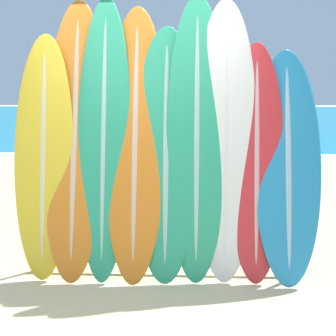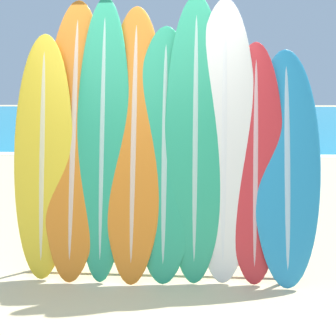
% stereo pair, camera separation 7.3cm
% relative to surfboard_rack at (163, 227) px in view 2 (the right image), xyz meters
% --- Properties ---
extents(ground_plane, '(160.00, 160.00, 0.00)m').
position_rel_surfboard_rack_xyz_m(ground_plane, '(-0.27, -0.43, -0.46)').
color(ground_plane, '#CCB789').
extents(ocean_water, '(120.00, 60.00, 0.01)m').
position_rel_surfboard_rack_xyz_m(ocean_water, '(-0.27, 36.95, -0.46)').
color(ocean_water, teal).
rests_on(ocean_water, ground_plane).
extents(surfboard_rack, '(2.54, 0.04, 0.85)m').
position_rel_surfboard_rack_xyz_m(surfboard_rack, '(0.00, 0.00, 0.00)').
color(surfboard_rack, gray).
rests_on(surfboard_rack, ground_plane).
extents(surfboard_slot_0, '(0.55, 0.50, 2.22)m').
position_rel_surfboard_rack_xyz_m(surfboard_slot_0, '(-1.10, 0.02, 0.65)').
color(surfboard_slot_0, yellow).
rests_on(surfboard_slot_0, ground_plane).
extents(surfboard_slot_1, '(0.59, 0.74, 2.55)m').
position_rel_surfboard_rack_xyz_m(surfboard_slot_1, '(-0.82, 0.09, 0.81)').
color(surfboard_slot_1, orange).
rests_on(surfboard_slot_1, ground_plane).
extents(surfboard_slot_2, '(0.49, 0.66, 2.56)m').
position_rel_surfboard_rack_xyz_m(surfboard_slot_2, '(-0.55, 0.07, 0.82)').
color(surfboard_slot_2, '#289E70').
rests_on(surfboard_slot_2, ground_plane).
extents(surfboard_slot_3, '(0.57, 0.77, 2.49)m').
position_rel_surfboard_rack_xyz_m(surfboard_slot_3, '(-0.26, 0.07, 0.78)').
color(surfboard_slot_3, orange).
rests_on(surfboard_slot_3, ground_plane).
extents(surfboard_slot_4, '(0.59, 0.61, 2.29)m').
position_rel_surfboard_rack_xyz_m(surfboard_slot_4, '(0.01, 0.05, 0.68)').
color(surfboard_slot_4, '#289E70').
rests_on(surfboard_slot_4, ground_plane).
extents(surfboard_slot_5, '(0.55, 0.57, 2.56)m').
position_rel_surfboard_rack_xyz_m(surfboard_slot_5, '(0.29, 0.05, 0.82)').
color(surfboard_slot_5, '#289E70').
rests_on(surfboard_slot_5, ground_plane).
extents(surfboard_slot_6, '(0.57, 0.50, 2.51)m').
position_rel_surfboard_rack_xyz_m(surfboard_slot_6, '(0.54, 0.05, 0.79)').
color(surfboard_slot_6, silver).
rests_on(surfboard_slot_6, ground_plane).
extents(surfboard_slot_7, '(0.50, 0.46, 2.13)m').
position_rel_surfboard_rack_xyz_m(surfboard_slot_7, '(0.82, 0.02, 0.60)').
color(surfboard_slot_7, red).
rests_on(surfboard_slot_7, ground_plane).
extents(surfboard_slot_8, '(0.60, 0.61, 2.07)m').
position_rel_surfboard_rack_xyz_m(surfboard_slot_8, '(1.10, 0.02, 0.57)').
color(surfboard_slot_8, teal).
rests_on(surfboard_slot_8, ground_plane).
extents(person_near_water, '(0.31, 0.29, 1.82)m').
position_rel_surfboard_rack_xyz_m(person_near_water, '(-0.45, 6.61, 0.53)').
color(person_near_water, '#A87A5B').
rests_on(person_near_water, ground_plane).
extents(person_mid_beach, '(0.23, 0.29, 1.71)m').
position_rel_surfboard_rack_xyz_m(person_mid_beach, '(1.94, 4.36, 0.47)').
color(person_mid_beach, beige).
rests_on(person_mid_beach, ground_plane).
extents(person_far_left, '(0.24, 0.30, 1.78)m').
position_rel_surfboard_rack_xyz_m(person_far_left, '(-0.68, 2.02, 0.51)').
color(person_far_left, tan).
rests_on(person_far_left, ground_plane).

